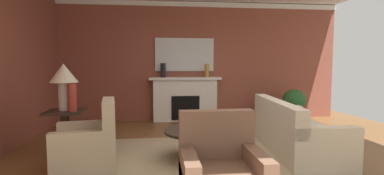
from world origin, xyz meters
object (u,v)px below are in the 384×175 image
(vase_tall_corner, at_px, (267,110))
(coffee_table, at_px, (197,137))
(table_lamp, at_px, (64,78))
(vase_mantel_right, at_px, (207,71))
(fireplace, at_px, (185,100))
(side_table, at_px, (66,129))
(mantel_mirror, at_px, (185,55))
(armchair_near_window, at_px, (89,147))
(sofa, at_px, (294,134))
(vase_on_side_table, at_px, (72,98))
(vase_mantel_left, at_px, (163,70))
(potted_plant, at_px, (294,103))

(vase_tall_corner, bearing_deg, coffee_table, -128.60)
(coffee_table, xyz_separation_m, table_lamp, (-2.08, 0.52, 0.89))
(vase_tall_corner, distance_m, vase_mantel_right, 1.80)
(fireplace, height_order, side_table, fireplace)
(mantel_mirror, bearing_deg, armchair_near_window, -116.19)
(mantel_mirror, relative_size, sofa, 0.69)
(side_table, height_order, table_lamp, table_lamp)
(fireplace, xyz_separation_m, vase_mantel_right, (0.55, -0.05, 0.75))
(coffee_table, distance_m, vase_on_side_table, 2.05)
(mantel_mirror, bearing_deg, coffee_table, -91.46)
(table_lamp, xyz_separation_m, vase_mantel_left, (1.61, 2.38, 0.07))
(coffee_table, xyz_separation_m, vase_mantel_left, (-0.47, 2.90, 0.95))
(sofa, bearing_deg, side_table, 174.95)
(mantel_mirror, xyz_separation_m, vase_mantel_right, (0.55, -0.17, -0.40))
(vase_tall_corner, height_order, vase_mantel_right, vase_mantel_right)
(sofa, height_order, vase_mantel_left, vase_mantel_left)
(side_table, xyz_separation_m, potted_plant, (4.79, 1.88, 0.09))
(armchair_near_window, xyz_separation_m, side_table, (-0.53, 0.75, 0.09))
(coffee_table, relative_size, vase_on_side_table, 2.28)
(sofa, xyz_separation_m, side_table, (-3.71, 0.33, 0.10))
(table_lamp, height_order, vase_on_side_table, table_lamp)
(fireplace, distance_m, table_lamp, 3.32)
(potted_plant, bearing_deg, vase_on_side_table, -156.70)
(mantel_mirror, xyz_separation_m, vase_tall_corner, (2.04, -0.42, -1.39))
(potted_plant, bearing_deg, vase_tall_corner, 157.42)
(mantel_mirror, xyz_separation_m, coffee_table, (-0.08, -3.07, -1.35))
(coffee_table, xyz_separation_m, potted_plant, (2.72, 2.40, 0.16))
(fireplace, bearing_deg, sofa, -60.50)
(vase_on_side_table, relative_size, potted_plant, 0.53)
(armchair_near_window, distance_m, vase_mantel_left, 3.45)
(mantel_mirror, height_order, vase_mantel_right, mantel_mirror)
(coffee_table, height_order, vase_mantel_right, vase_mantel_right)
(sofa, height_order, vase_mantel_right, vase_mantel_right)
(coffee_table, distance_m, vase_mantel_left, 3.09)
(sofa, bearing_deg, table_lamp, 174.95)
(fireplace, bearing_deg, mantel_mirror, 90.00)
(side_table, xyz_separation_m, vase_mantel_left, (1.61, 2.38, 0.89))
(vase_tall_corner, relative_size, vase_mantel_left, 1.67)
(mantel_mirror, relative_size, table_lamp, 1.99)
(vase_mantel_left, bearing_deg, vase_on_side_table, -120.22)
(side_table, bearing_deg, vase_mantel_left, 55.98)
(coffee_table, height_order, potted_plant, potted_plant)
(vase_mantel_right, bearing_deg, vase_tall_corner, -9.55)
(mantel_mirror, height_order, vase_mantel_left, mantel_mirror)
(table_lamp, bearing_deg, vase_mantel_left, 55.98)
(fireplace, height_order, vase_mantel_right, vase_mantel_right)
(sofa, height_order, table_lamp, table_lamp)
(vase_mantel_left, bearing_deg, vase_mantel_right, 0.00)
(side_table, bearing_deg, coffee_table, -14.08)
(table_lamp, bearing_deg, armchair_near_window, -54.58)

